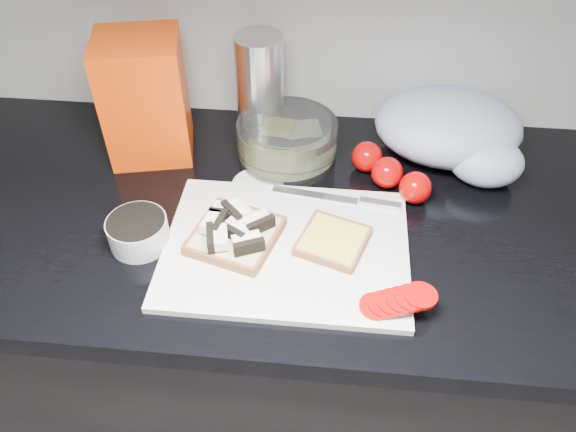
{
  "coord_description": "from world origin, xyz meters",
  "views": [
    {
      "loc": [
        0.04,
        0.46,
        1.58
      ],
      "look_at": [
        -0.02,
        1.12,
        0.95
      ],
      "focal_mm": 35.0,
      "sensor_mm": 36.0,
      "label": 1
    }
  ],
  "objects_px": {
    "steel_canister": "(260,90)",
    "glass_bowl": "(287,141)",
    "bread_bag": "(145,98)",
    "cutting_board": "(286,248)"
  },
  "relations": [
    {
      "from": "steel_canister",
      "to": "glass_bowl",
      "type": "bearing_deg",
      "value": -47.13
    },
    {
      "from": "bread_bag",
      "to": "steel_canister",
      "type": "xyz_separation_m",
      "value": [
        0.21,
        0.06,
        -0.01
      ]
    },
    {
      "from": "bread_bag",
      "to": "cutting_board",
      "type": "bearing_deg",
      "value": -53.26
    },
    {
      "from": "cutting_board",
      "to": "bread_bag",
      "type": "xyz_separation_m",
      "value": [
        -0.29,
        0.25,
        0.11
      ]
    },
    {
      "from": "cutting_board",
      "to": "bread_bag",
      "type": "bearing_deg",
      "value": 139.3
    },
    {
      "from": "glass_bowl",
      "to": "steel_canister",
      "type": "bearing_deg",
      "value": 132.87
    },
    {
      "from": "glass_bowl",
      "to": "bread_bag",
      "type": "xyz_separation_m",
      "value": [
        -0.27,
        0.0,
        0.08
      ]
    },
    {
      "from": "cutting_board",
      "to": "bread_bag",
      "type": "distance_m",
      "value": 0.4
    },
    {
      "from": "cutting_board",
      "to": "steel_canister",
      "type": "height_order",
      "value": "steel_canister"
    },
    {
      "from": "glass_bowl",
      "to": "bread_bag",
      "type": "relative_size",
      "value": 0.82
    }
  ]
}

